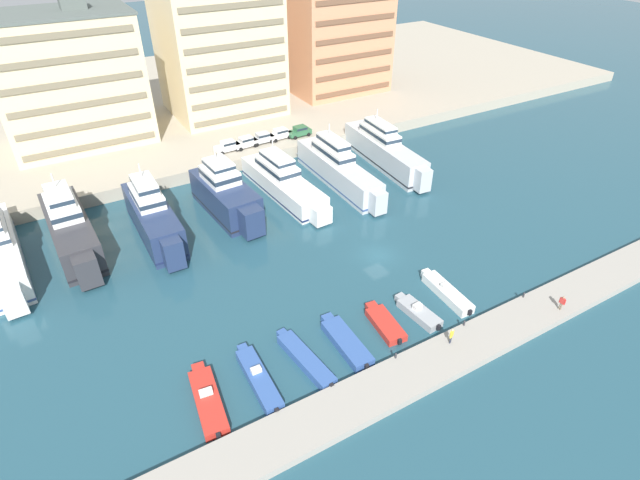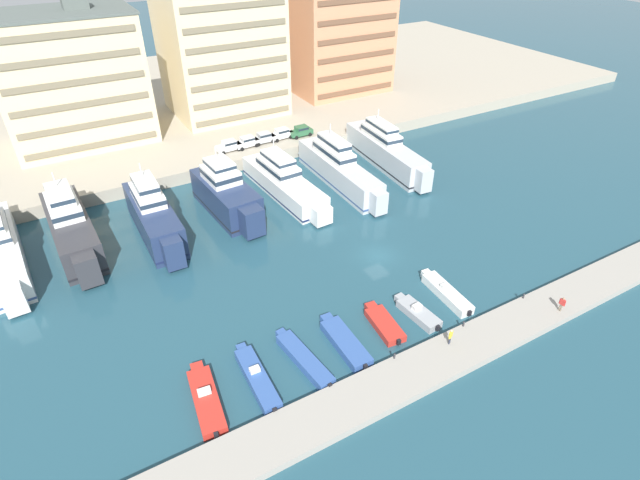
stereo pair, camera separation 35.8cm
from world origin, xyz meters
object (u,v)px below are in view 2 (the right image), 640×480
Objects in this scene: motorboat_blue_left at (257,378)px; yacht_silver_center_right at (339,168)px; yacht_silver_mid_right at (385,150)px; motorboat_red_far_left at (206,399)px; yacht_white_center at (284,181)px; pedestrian_mid_deck at (562,303)px; car_white_far_left at (229,146)px; car_white_center_left at (281,133)px; car_white_left at (247,142)px; car_silver_mid_left at (264,137)px; yacht_navy_mid_left at (154,216)px; yacht_charcoal_left at (71,228)px; yacht_navy_center_left at (227,194)px; motorboat_white_mid_right at (446,293)px; motorboat_blue_center_left at (345,342)px; car_green_center at (301,131)px; pedestrian_near_edge at (451,335)px; yacht_white_far_left at (2,249)px; motorboat_red_center at (384,324)px; motorboat_blue_mid_left at (304,359)px; motorboat_grey_center_right at (417,312)px.

yacht_silver_center_right is at bearing 47.73° from motorboat_blue_left.
motorboat_red_far_left is at bearing -143.21° from yacht_silver_mid_right.
yacht_white_center is at bearing 59.73° from motorboat_blue_left.
motorboat_red_far_left is at bearing 167.62° from pedestrian_mid_deck.
car_white_far_left is 0.99× the size of car_white_center_left.
car_white_left is 1.03× the size of car_silver_mid_left.
yacht_navy_mid_left is at bearing -176.74° from yacht_silver_mid_right.
yacht_white_center reaches higher than car_white_far_left.
yacht_charcoal_left is 28.66m from yacht_white_center.
yacht_silver_center_right reaches higher than car_silver_mid_left.
car_silver_mid_left reaches higher than pedestrian_mid_deck.
car_white_far_left is 6.28m from car_silver_mid_left.
yacht_navy_center_left is 32.05m from motorboat_white_mid_right.
motorboat_blue_center_left is 1.87× the size of car_white_center_left.
car_white_left and car_green_center have the same top height.
car_white_left is 49.62m from pedestrian_near_edge.
car_silver_mid_left is at bearing 64.76° from motorboat_blue_left.
car_white_far_left reaches higher than motorboat_white_mid_right.
car_white_far_left is 9.65m from car_white_center_left.
yacht_white_far_left is at bearing -159.90° from car_white_left.
car_white_far_left is at bearing 100.53° from motorboat_white_mid_right.
motorboat_red_far_left is 36.36m from pedestrian_mid_deck.
yacht_navy_mid_left is at bearing -144.87° from car_silver_mid_left.
car_white_far_left and car_silver_mid_left have the same top height.
car_silver_mid_left is (6.84, 44.24, 2.53)m from motorboat_red_center.
pedestrian_near_edge is at bearing -104.02° from yacht_silver_center_right.
yacht_navy_mid_left is 29.39m from motorboat_blue_mid_left.
yacht_white_center reaches higher than motorboat_blue_center_left.
pedestrian_mid_deck is (16.15, -51.77, -1.10)m from car_white_far_left.
pedestrian_mid_deck is at bearing -45.60° from motorboat_white_mid_right.
yacht_navy_mid_left reaches higher than motorboat_grey_center_right.
pedestrian_near_edge is at bearing -17.32° from motorboat_blue_left.
car_white_far_left is at bearing -178.10° from car_white_center_left.
car_silver_mid_left is at bearing 86.31° from pedestrian_near_edge.
yacht_white_far_left is at bearing 136.94° from motorboat_red_center.
yacht_silver_center_right is 19.15m from car_white_far_left.
car_green_center is at bearing 53.38° from motorboat_red_far_left.
yacht_charcoal_left is at bearing 101.61° from motorboat_red_far_left.
motorboat_blue_mid_left is at bearing 163.70° from pedestrian_mid_deck.
yacht_charcoal_left is 2.29× the size of motorboat_blue_left.
motorboat_blue_center_left is at bearing -88.67° from yacht_navy_center_left.
yacht_silver_mid_right is 12.87× the size of pedestrian_mid_deck.
car_white_far_left reaches higher than motorboat_blue_mid_left.
motorboat_white_mid_right reaches higher than motorboat_grey_center_right.
yacht_navy_center_left is at bearing -142.78° from car_green_center.
car_white_far_left reaches higher than pedestrian_near_edge.
yacht_white_center is 3.36× the size of motorboat_red_center.
yacht_charcoal_left reaches higher than motorboat_blue_mid_left.
motorboat_blue_center_left is at bearing -120.42° from yacht_silver_center_right.
motorboat_grey_center_right is at bearing -105.72° from yacht_silver_center_right.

